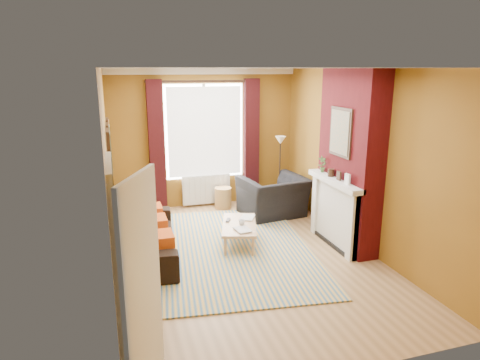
# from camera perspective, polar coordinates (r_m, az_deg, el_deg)

# --- Properties ---
(ground) EXTENTS (5.50, 5.50, 0.00)m
(ground) POSITION_cam_1_polar(r_m,az_deg,el_deg) (6.66, 0.64, -10.14)
(ground) COLOR olive
(ground) RESTS_ON ground
(room_walls) EXTENTS (3.82, 5.54, 2.83)m
(room_walls) POSITION_cam_1_polar(r_m,az_deg,el_deg) (6.68, 5.08, 2.37)
(room_walls) COLOR brown
(room_walls) RESTS_ON ground
(striped_rug) EXTENTS (3.09, 3.97, 0.02)m
(striped_rug) POSITION_cam_1_polar(r_m,az_deg,el_deg) (6.90, -1.98, -9.14)
(striped_rug) COLOR #33618D
(striped_rug) RESTS_ON ground
(sofa) EXTENTS (1.01, 2.19, 0.62)m
(sofa) POSITION_cam_1_polar(r_m,az_deg,el_deg) (6.73, -12.33, -7.35)
(sofa) COLOR black
(sofa) RESTS_ON ground
(armchair) EXTENTS (1.32, 1.19, 0.77)m
(armchair) POSITION_cam_1_polar(r_m,az_deg,el_deg) (8.33, 4.46, -2.21)
(armchair) COLOR black
(armchair) RESTS_ON ground
(coffee_table) EXTENTS (0.82, 1.17, 0.35)m
(coffee_table) POSITION_cam_1_polar(r_m,az_deg,el_deg) (6.97, -0.10, -6.15)
(coffee_table) COLOR tan
(coffee_table) RESTS_ON ground
(wicker_stool) EXTENTS (0.39, 0.39, 0.43)m
(wicker_stool) POSITION_cam_1_polar(r_m,az_deg,el_deg) (8.81, -2.27, -2.39)
(wicker_stool) COLOR #A87E48
(wicker_stool) RESTS_ON ground
(floor_lamp) EXTENTS (0.24, 0.24, 1.47)m
(floor_lamp) POSITION_cam_1_polar(r_m,az_deg,el_deg) (8.75, 5.39, 3.82)
(floor_lamp) COLOR black
(floor_lamp) RESTS_ON ground
(book_a) EXTENTS (0.25, 0.31, 0.03)m
(book_a) POSITION_cam_1_polar(r_m,az_deg,el_deg) (6.63, -0.50, -6.80)
(book_a) COLOR #999999
(book_a) RESTS_ON coffee_table
(book_b) EXTENTS (0.34, 0.37, 0.02)m
(book_b) POSITION_cam_1_polar(r_m,az_deg,el_deg) (7.23, 0.14, -4.97)
(book_b) COLOR #999999
(book_b) RESTS_ON coffee_table
(mug) EXTENTS (0.14, 0.14, 0.10)m
(mug) POSITION_cam_1_polar(r_m,az_deg,el_deg) (6.85, 0.24, -5.76)
(mug) COLOR #999999
(mug) RESTS_ON coffee_table
(tv_remote) EXTENTS (0.12, 0.18, 0.02)m
(tv_remote) POSITION_cam_1_polar(r_m,az_deg,el_deg) (7.10, -1.60, -5.36)
(tv_remote) COLOR #232426
(tv_remote) RESTS_ON coffee_table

